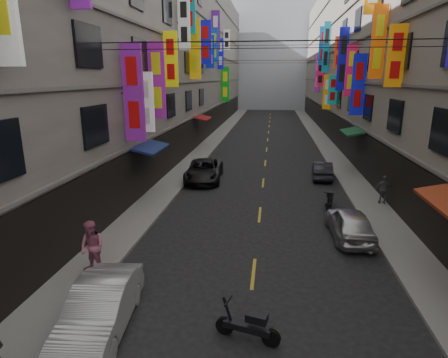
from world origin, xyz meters
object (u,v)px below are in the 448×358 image
(scooter_crossing, at_px, (249,326))
(car_left_mid, at_px, (100,309))
(car_right_mid, at_px, (350,223))
(scooter_far_right, at_px, (329,201))
(car_left_far, at_px, (204,171))
(car_right_far, at_px, (322,170))
(pedestrian_lfar, at_px, (92,247))
(pedestrian_rfar, at_px, (384,190))

(scooter_crossing, height_order, car_left_mid, car_left_mid)
(car_right_mid, bearing_deg, car_left_mid, 40.12)
(scooter_far_right, relative_size, car_left_far, 0.36)
(scooter_far_right, height_order, car_right_far, car_right_far)
(scooter_far_right, height_order, car_right_mid, car_right_mid)
(car_left_mid, height_order, pedestrian_lfar, pedestrian_lfar)
(scooter_crossing, height_order, car_right_far, car_right_far)
(car_left_far, bearing_deg, scooter_far_right, -35.44)
(scooter_far_right, bearing_deg, pedestrian_lfar, 55.26)
(car_left_mid, bearing_deg, pedestrian_lfar, 112.79)
(car_left_far, xyz_separation_m, pedestrian_lfar, (-1.57, -12.96, 0.38))
(car_right_mid, bearing_deg, car_left_far, -49.23)
(scooter_far_right, relative_size, pedestrian_lfar, 0.93)
(scooter_far_right, relative_size, car_right_far, 0.49)
(car_left_mid, relative_size, car_left_far, 0.84)
(car_right_mid, bearing_deg, car_right_far, -92.71)
(scooter_far_right, xyz_separation_m, car_left_far, (-7.63, 4.73, 0.25))
(scooter_crossing, distance_m, pedestrian_lfar, 6.27)
(car_left_far, distance_m, pedestrian_rfar, 11.27)
(scooter_crossing, bearing_deg, scooter_far_right, -3.34)
(car_right_mid, bearing_deg, pedestrian_lfar, 22.80)
(car_right_far, bearing_deg, scooter_crossing, 80.83)
(scooter_crossing, distance_m, car_right_mid, 8.19)
(car_left_mid, relative_size, pedestrian_rfar, 2.64)
(car_left_mid, relative_size, pedestrian_lfar, 2.19)
(car_left_mid, xyz_separation_m, pedestrian_lfar, (-1.57, 2.82, 0.38))
(scooter_crossing, bearing_deg, pedestrian_lfar, 79.22)
(car_left_mid, bearing_deg, car_left_far, 83.61)
(car_right_mid, relative_size, car_right_far, 1.09)
(scooter_crossing, distance_m, car_left_far, 16.17)
(scooter_crossing, xyz_separation_m, pedestrian_lfar, (-5.63, 2.69, 0.63))
(car_left_mid, distance_m, pedestrian_rfar, 15.97)
(scooter_crossing, xyz_separation_m, car_left_far, (-4.05, 15.66, 0.25))
(car_right_far, bearing_deg, car_left_far, 15.00)
(scooter_far_right, xyz_separation_m, pedestrian_lfar, (-9.20, -8.24, 0.63))
(car_right_far, bearing_deg, car_right_mid, 93.49)
(car_left_far, relative_size, car_right_mid, 1.26)
(scooter_crossing, height_order, car_right_mid, car_right_mid)
(car_left_mid, relative_size, car_right_mid, 1.06)
(scooter_crossing, bearing_deg, car_right_mid, -13.72)
(car_right_mid, bearing_deg, scooter_crossing, 59.01)
(car_left_mid, xyz_separation_m, car_right_mid, (7.96, 7.32, -0.02))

